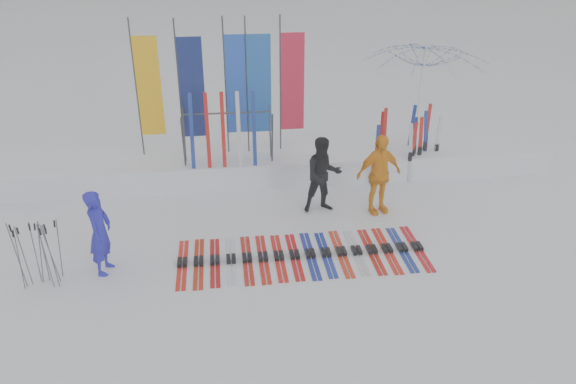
{
  "coord_description": "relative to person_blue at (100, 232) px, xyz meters",
  "views": [
    {
      "loc": [
        -1.01,
        -7.98,
        5.73
      ],
      "look_at": [
        0.2,
        1.6,
        1.0
      ],
      "focal_mm": 35.0,
      "sensor_mm": 36.0,
      "label": 1
    }
  ],
  "objects": [
    {
      "name": "ground",
      "position": [
        3.21,
        -0.83,
        -0.8
      ],
      "size": [
        120.0,
        120.0,
        0.0
      ],
      "primitive_type": "plane",
      "color": "white",
      "rests_on": "ground"
    },
    {
      "name": "snow_bank",
      "position": [
        3.21,
        3.77,
        -0.5
      ],
      "size": [
        14.0,
        1.6,
        0.6
      ],
      "primitive_type": "cube",
      "color": "white",
      "rests_on": "ground"
    },
    {
      "name": "person_blue",
      "position": [
        0.0,
        0.0,
        0.0
      ],
      "size": [
        0.49,
        0.64,
        1.59
      ],
      "primitive_type": "imported",
      "rotation": [
        0.0,
        0.0,
        1.37
      ],
      "color": "#1F1EB4",
      "rests_on": "ground"
    },
    {
      "name": "person_black",
      "position": [
        4.29,
        1.82,
        0.04
      ],
      "size": [
        0.87,
        0.71,
        1.67
      ],
      "primitive_type": "imported",
      "rotation": [
        0.0,
        0.0,
        0.1
      ],
      "color": "black",
      "rests_on": "ground"
    },
    {
      "name": "person_yellow",
      "position": [
        5.44,
        1.61,
        0.08
      ],
      "size": [
        1.1,
        0.67,
        1.75
      ],
      "primitive_type": "imported",
      "rotation": [
        0.0,
        0.0,
        0.25
      ],
      "color": "#FF9D10",
      "rests_on": "ground"
    },
    {
      "name": "tent_canopy",
      "position": [
        7.56,
        5.15,
        0.66
      ],
      "size": [
        3.7,
        3.75,
        2.91
      ],
      "primitive_type": "imported",
      "rotation": [
        0.0,
        0.0,
        0.18
      ],
      "color": "white",
      "rests_on": "ground"
    },
    {
      "name": "ski_row",
      "position": [
        3.58,
        0.03,
        -0.76
      ],
      "size": [
        4.63,
        1.69,
        0.07
      ],
      "color": "red",
      "rests_on": "ground"
    },
    {
      "name": "pole_cluster",
      "position": [
        -1.0,
        -0.26,
        -0.21
      ],
      "size": [
        0.75,
        0.34,
        1.23
      ],
      "color": "#595B60",
      "rests_on": "ground"
    },
    {
      "name": "feather_flags",
      "position": [
        2.35,
        3.97,
        1.45
      ],
      "size": [
        3.89,
        0.27,
        3.2
      ],
      "color": "#383A3F",
      "rests_on": "ground"
    },
    {
      "name": "ski_rack",
      "position": [
        2.34,
        3.37,
        0.59
      ],
      "size": [
        2.04,
        0.8,
        1.23
      ],
      "color": "#383A3F",
      "rests_on": "ground"
    },
    {
      "name": "upright_skis",
      "position": [
        6.69,
        3.39,
        -0.01
      ],
      "size": [
        1.77,
        1.09,
        1.69
      ],
      "color": "red",
      "rests_on": "ground"
    }
  ]
}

